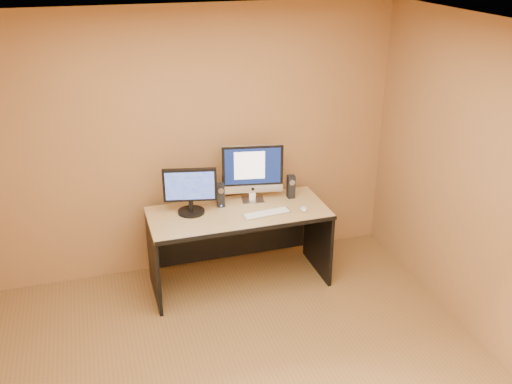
% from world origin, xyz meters
% --- Properties ---
extents(walls, '(4.00, 4.00, 2.60)m').
position_xyz_m(walls, '(0.00, 0.00, 1.30)').
color(walls, olive).
rests_on(walls, ground).
extents(ceiling, '(4.00, 4.00, 0.00)m').
position_xyz_m(ceiling, '(0.00, 0.00, 2.60)').
color(ceiling, white).
rests_on(ceiling, walls).
extents(desk, '(1.68, 0.74, 0.77)m').
position_xyz_m(desk, '(0.29, 1.49, 0.39)').
color(desk, tan).
rests_on(desk, ground).
extents(imac, '(0.63, 0.32, 0.58)m').
position_xyz_m(imac, '(0.49, 1.69, 1.06)').
color(imac, '#B6B5BA').
rests_on(imac, desk).
extents(second_monitor, '(0.54, 0.35, 0.44)m').
position_xyz_m(second_monitor, '(-0.13, 1.60, 0.99)').
color(second_monitor, black).
rests_on(second_monitor, desk).
extents(speaker_left, '(0.08, 0.08, 0.23)m').
position_xyz_m(speaker_left, '(0.17, 1.66, 0.89)').
color(speaker_left, black).
rests_on(speaker_left, desk).
extents(speaker_right, '(0.08, 0.08, 0.23)m').
position_xyz_m(speaker_right, '(0.87, 1.65, 0.89)').
color(speaker_right, black).
rests_on(speaker_right, desk).
extents(keyboard, '(0.46, 0.17, 0.02)m').
position_xyz_m(keyboard, '(0.53, 1.36, 0.78)').
color(keyboard, silver).
rests_on(keyboard, desk).
extents(mouse, '(0.08, 0.12, 0.04)m').
position_xyz_m(mouse, '(0.89, 1.34, 0.79)').
color(mouse, silver).
rests_on(mouse, desk).
extents(cable_a, '(0.07, 0.22, 0.01)m').
position_xyz_m(cable_a, '(0.55, 1.78, 0.78)').
color(cable_a, black).
rests_on(cable_a, desk).
extents(cable_b, '(0.10, 0.17, 0.01)m').
position_xyz_m(cable_b, '(0.52, 1.82, 0.78)').
color(cable_b, black).
rests_on(cable_b, desk).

